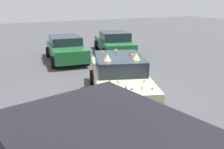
% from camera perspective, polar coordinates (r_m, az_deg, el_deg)
% --- Properties ---
extents(ground_plane, '(60.00, 60.00, 0.00)m').
position_cam_1_polar(ground_plane, '(9.09, 1.73, -5.18)').
color(ground_plane, '#47474C').
extents(art_car_decorated, '(4.93, 3.06, 1.73)m').
position_cam_1_polar(art_car_decorated, '(8.85, 1.75, -0.60)').
color(art_car_decorated, beige).
rests_on(art_car_decorated, ground).
extents(parked_sedan_far_left, '(4.32, 2.30, 1.39)m').
position_cam_1_polar(parked_sedan_far_left, '(14.35, -10.59, 5.97)').
color(parked_sedan_far_left, '#1E602D').
rests_on(parked_sedan_far_left, ground).
extents(parked_sedan_near_left, '(4.67, 2.71, 1.40)m').
position_cam_1_polar(parked_sedan_near_left, '(16.07, 0.47, 7.42)').
color(parked_sedan_near_left, '#1E602D').
rests_on(parked_sedan_near_left, ground).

